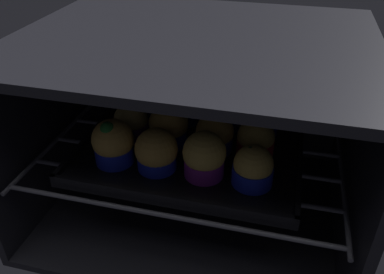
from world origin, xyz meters
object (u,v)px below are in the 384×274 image
(baking_tray, at_px, (192,148))
(muffin_row0_col2, at_px, (204,156))
(muffin_row2_col2, at_px, (223,113))
(muffin_row0_col0, at_px, (113,143))
(muffin_row2_col1, at_px, (181,107))
(muffin_row2_col3, at_px, (261,117))
(muffin_row0_col3, at_px, (253,168))
(muffin_row2_col0, at_px, (146,103))
(muffin_row0_col1, at_px, (156,152))
(muffin_row1_col0, at_px, (131,123))
(muffin_row1_col2, at_px, (215,134))
(muffin_row1_col1, at_px, (169,126))
(muffin_row1_col3, at_px, (256,139))

(baking_tray, bearing_deg, muffin_row0_col2, -62.53)
(muffin_row0_col2, xyz_separation_m, muffin_row2_col2, (0.00, 0.16, -0.00))
(muffin_row0_col0, relative_size, muffin_row2_col1, 1.17)
(baking_tray, xyz_separation_m, muffin_row0_col0, (-0.12, -0.08, 0.04))
(muffin_row2_col1, relative_size, muffin_row2_col3, 0.92)
(baking_tray, relative_size, muffin_row0_col3, 5.78)
(muffin_row2_col0, relative_size, muffin_row2_col1, 1.04)
(muffin_row0_col2, bearing_deg, muffin_row2_col1, 117.56)
(muffin_row0_col1, relative_size, muffin_row0_col3, 1.08)
(muffin_row0_col3, height_order, muffin_row2_col1, muffin_row2_col1)
(muffin_row0_col0, relative_size, muffin_row2_col2, 1.13)
(muffin_row2_col1, distance_m, muffin_row2_col3, 0.16)
(muffin_row0_col1, relative_size, muffin_row1_col0, 1.07)
(muffin_row0_col1, bearing_deg, muffin_row2_col3, 44.60)
(muffin_row2_col1, bearing_deg, muffin_row0_col0, -114.69)
(muffin_row1_col0, relative_size, muffin_row2_col0, 0.93)
(muffin_row1_col2, bearing_deg, muffin_row0_col3, -45.40)
(muffin_row2_col0, distance_m, muffin_row2_col1, 0.08)
(muffin_row0_col1, height_order, muffin_row1_col1, muffin_row1_col1)
(muffin_row0_col2, xyz_separation_m, muffin_row1_col2, (0.00, 0.08, -0.01))
(muffin_row2_col3, bearing_deg, muffin_row2_col0, 178.69)
(baking_tray, xyz_separation_m, muffin_row0_col1, (-0.04, -0.08, 0.04))
(muffin_row0_col2, distance_m, muffin_row2_col2, 0.16)
(muffin_row1_col1, bearing_deg, muffin_row1_col3, 1.81)
(muffin_row0_col2, distance_m, muffin_row0_col3, 0.08)
(muffin_row2_col1, distance_m, muffin_row2_col2, 0.09)
(baking_tray, distance_m, muffin_row1_col3, 0.12)
(muffin_row0_col2, bearing_deg, muffin_row2_col3, 63.80)
(muffin_row0_col0, bearing_deg, muffin_row2_col1, 65.31)
(baking_tray, height_order, muffin_row1_col3, muffin_row1_col3)
(muffin_row0_col1, xyz_separation_m, muffin_row1_col2, (0.08, 0.08, -0.00))
(muffin_row1_col1, bearing_deg, muffin_row2_col1, 90.21)
(muffin_row0_col1, bearing_deg, muffin_row2_col0, 115.61)
(muffin_row0_col2, bearing_deg, baking_tray, 117.47)
(muffin_row0_col3, bearing_deg, muffin_row0_col2, 178.50)
(muffin_row0_col2, distance_m, muffin_row2_col1, 0.18)
(muffin_row2_col2, height_order, muffin_row2_col3, muffin_row2_col3)
(muffin_row0_col2, bearing_deg, muffin_row0_col0, -179.13)
(muffin_row0_col1, distance_m, muffin_row2_col1, 0.16)
(muffin_row2_col2, bearing_deg, muffin_row1_col3, -46.13)
(baking_tray, xyz_separation_m, muffin_row2_col1, (-0.04, 0.08, 0.04))
(muffin_row0_col3, bearing_deg, muffin_row0_col0, -179.93)
(muffin_row1_col0, relative_size, muffin_row1_col1, 0.86)
(muffin_row1_col1, distance_m, muffin_row2_col3, 0.18)
(muffin_row0_col2, xyz_separation_m, muffin_row2_col0, (-0.16, 0.16, -0.00))
(muffin_row1_col3, bearing_deg, muffin_row2_col2, 133.87)
(muffin_row0_col1, xyz_separation_m, muffin_row2_col2, (0.08, 0.16, 0.00))
(muffin_row0_col3, distance_m, muffin_row2_col1, 0.23)
(muffin_row0_col0, distance_m, muffin_row0_col2, 0.16)
(muffin_row1_col3, xyz_separation_m, muffin_row2_col1, (-0.16, 0.08, -0.00))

